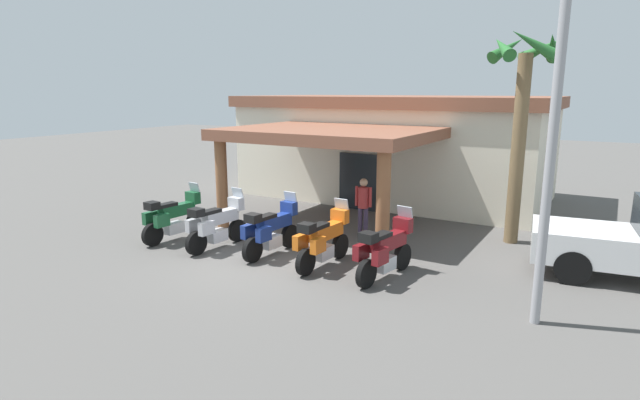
% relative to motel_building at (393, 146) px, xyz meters
% --- Properties ---
extents(ground_plane, '(80.00, 80.00, 0.00)m').
position_rel_motel_building_xyz_m(ground_plane, '(-0.10, -9.51, -2.11)').
color(ground_plane, '#514F4C').
extents(motel_building, '(12.50, 11.57, 4.13)m').
position_rel_motel_building_xyz_m(motel_building, '(0.00, 0.00, 0.00)').
color(motel_building, silver).
rests_on(motel_building, ground_plane).
extents(motorcycle_green, '(0.76, 2.21, 1.61)m').
position_rel_motel_building_xyz_m(motorcycle_green, '(-3.39, -9.14, -1.42)').
color(motorcycle_green, black).
rests_on(motorcycle_green, ground_plane).
extents(motorcycle_silver, '(0.77, 2.21, 1.61)m').
position_rel_motel_building_xyz_m(motorcycle_silver, '(-1.72, -9.16, -1.42)').
color(motorcycle_silver, black).
rests_on(motorcycle_silver, ground_plane).
extents(motorcycle_blue, '(0.75, 2.21, 1.61)m').
position_rel_motel_building_xyz_m(motorcycle_blue, '(-0.06, -8.90, -1.42)').
color(motorcycle_blue, black).
rests_on(motorcycle_blue, ground_plane).
extents(motorcycle_orange, '(0.74, 2.21, 1.61)m').
position_rel_motel_building_xyz_m(motorcycle_orange, '(1.60, -9.05, -1.42)').
color(motorcycle_orange, black).
rests_on(motorcycle_orange, ground_plane).
extents(motorcycle_maroon, '(0.89, 2.20, 1.61)m').
position_rel_motel_building_xyz_m(motorcycle_maroon, '(3.27, -9.08, -1.42)').
color(motorcycle_maroon, black).
rests_on(motorcycle_maroon, ground_plane).
extents(pedestrian, '(0.53, 0.32, 1.78)m').
position_rel_motel_building_xyz_m(pedestrian, '(1.37, -6.07, -1.07)').
color(pedestrian, '#3F334C').
rests_on(pedestrian, ground_plane).
extents(palm_tree_near_portico, '(2.03, 2.06, 6.01)m').
position_rel_motel_building_xyz_m(palm_tree_near_portico, '(5.44, -4.55, 2.00)').
color(palm_tree_near_portico, brown).
rests_on(palm_tree_near_portico, ground_plane).
extents(roadside_sign, '(1.40, 0.18, 7.36)m').
position_rel_motel_building_xyz_m(roadside_sign, '(6.65, -9.86, 2.77)').
color(roadside_sign, '#99999E').
rests_on(roadside_sign, ground_plane).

